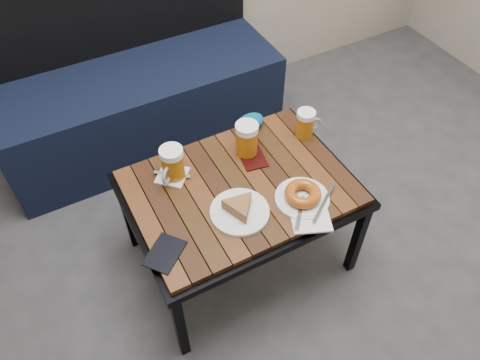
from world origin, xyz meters
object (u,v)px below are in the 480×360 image
passport_burgundy (253,158)px  cafe_table (240,193)px  beer_mug_right (306,124)px  beer_mug_centre (247,139)px  passport_navy (165,253)px  beer_mug_left (172,164)px  plate_pie (240,209)px  bench (140,99)px  plate_bagel (303,196)px  knit_pouch (250,123)px

passport_burgundy → cafe_table: bearing=-127.9°
beer_mug_right → passport_burgundy: beer_mug_right is taller
beer_mug_centre → passport_navy: 0.55m
beer_mug_centre → beer_mug_right: beer_mug_centre is taller
beer_mug_left → beer_mug_right: bearing=135.6°
plate_pie → beer_mug_left: bearing=116.8°
bench → beer_mug_right: bearing=-60.1°
cafe_table → plate_bagel: bearing=-45.7°
plate_pie → bench: bearing=91.7°
beer_mug_right → plate_bagel: bearing=-113.7°
bench → beer_mug_centre: bench is taller
bench → beer_mug_right: 0.95m
beer_mug_right → beer_mug_centre: bearing=-174.1°
beer_mug_centre → passport_burgundy: 0.08m
cafe_table → passport_burgundy: (0.11, 0.10, 0.05)m
cafe_table → beer_mug_left: (-0.20, 0.15, 0.11)m
bench → beer_mug_centre: (0.20, -0.77, 0.27)m
cafe_table → passport_burgundy: bearing=42.6°
bench → beer_mug_centre: size_ratio=9.78×
bench → passport_burgundy: (0.20, -0.81, 0.20)m
cafe_table → bench: bearing=95.9°
passport_navy → passport_burgundy: bearing=78.9°
bench → plate_bagel: (0.26, -1.08, 0.22)m
beer_mug_left → passport_navy: 0.35m
knit_pouch → beer_mug_centre: bearing=-123.1°
bench → plate_pie: bearing=-88.3°
bench → knit_pouch: bearing=-66.9°
plate_bagel → passport_navy: (-0.52, 0.02, -0.02)m
cafe_table → beer_mug_centre: size_ratio=5.87×
beer_mug_centre → plate_pie: bearing=-156.4°
beer_mug_left → passport_burgundy: bearing=129.4°
cafe_table → beer_mug_centre: beer_mug_centre is taller
cafe_table → beer_mug_centre: bearing=53.0°
passport_navy → beer_mug_left: bearing=113.0°
beer_mug_left → knit_pouch: bearing=154.7°
plate_bagel → passport_navy: size_ratio=1.80×
beer_mug_centre → passport_navy: (-0.47, -0.29, -0.07)m
cafe_table → beer_mug_left: size_ratio=6.00×
beer_mug_centre → plate_pie: beer_mug_centre is taller
beer_mug_left → beer_mug_centre: beer_mug_centre is taller
beer_mug_right → knit_pouch: 0.23m
beer_mug_centre → knit_pouch: (0.08, 0.12, -0.04)m
beer_mug_centre → bench: bearing=71.5°
beer_mug_right → knit_pouch: size_ratio=0.89×
beer_mug_right → plate_pie: (-0.43, -0.23, -0.04)m
passport_burgundy → passport_navy: bearing=-142.6°
bench → beer_mug_left: size_ratio=10.00×
cafe_table → beer_mug_centre: 0.21m
beer_mug_left → plate_pie: bearing=76.0°
knit_pouch → cafe_table: bearing=-125.2°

